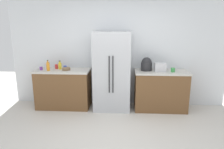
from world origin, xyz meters
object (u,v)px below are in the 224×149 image
(cup_a, at_px, (173,70))
(cup_b, at_px, (56,67))
(bowl_a, at_px, (66,69))
(cup_c, at_px, (65,67))
(refrigerator, at_px, (112,71))
(rice_cooker, at_px, (146,64))
(bottle_b, at_px, (48,66))
(cup_d, at_px, (41,68))
(toaster, at_px, (160,67))
(bottle_a, at_px, (60,66))

(cup_a, height_order, cup_b, cup_b)
(cup_b, distance_m, bowl_a, 0.32)
(cup_b, relative_size, cup_c, 1.32)
(refrigerator, height_order, cup_c, refrigerator)
(rice_cooker, distance_m, cup_b, 2.15)
(bottle_b, relative_size, cup_a, 2.70)
(cup_a, height_order, bowl_a, cup_a)
(rice_cooker, relative_size, cup_b, 2.99)
(rice_cooker, height_order, cup_d, rice_cooker)
(refrigerator, distance_m, rice_cooker, 0.81)
(bottle_b, xyz_separation_m, cup_d, (-0.20, 0.07, -0.06))
(toaster, relative_size, rice_cooker, 0.81)
(cup_d, bearing_deg, rice_cooker, 1.99)
(refrigerator, height_order, toaster, refrigerator)
(toaster, relative_size, bowl_a, 1.35)
(bottle_a, bearing_deg, cup_d, -164.94)
(toaster, relative_size, cup_a, 2.71)
(toaster, height_order, cup_b, toaster)
(toaster, relative_size, cup_d, 3.48)
(bottle_a, bearing_deg, cup_c, 31.46)
(refrigerator, relative_size, cup_d, 25.28)
(cup_b, bearing_deg, bottle_a, -20.28)
(refrigerator, bearing_deg, cup_c, 172.43)
(cup_a, bearing_deg, bottle_a, 176.77)
(rice_cooker, distance_m, cup_a, 0.60)
(toaster, bearing_deg, bottle_b, -178.56)
(cup_a, bearing_deg, cup_d, 179.33)
(cup_a, distance_m, cup_c, 2.53)
(bottle_a, height_order, bottle_b, bottle_b)
(bottle_a, xyz_separation_m, bowl_a, (0.18, -0.11, -0.05))
(bottle_a, relative_size, bowl_a, 1.11)
(refrigerator, distance_m, bowl_a, 1.07)
(toaster, bearing_deg, cup_a, -5.76)
(toaster, height_order, cup_c, toaster)
(toaster, height_order, bowl_a, toaster)
(refrigerator, bearing_deg, cup_b, 174.69)
(cup_d, bearing_deg, cup_a, -0.67)
(refrigerator, bearing_deg, cup_a, -2.49)
(toaster, xyz_separation_m, cup_b, (-2.44, 0.16, -0.05))
(bottle_a, relative_size, cup_d, 2.84)
(bowl_a, bearing_deg, cup_d, -179.69)
(refrigerator, bearing_deg, bottle_b, -176.27)
(bottle_b, height_order, cup_c, bottle_b)
(toaster, distance_m, bottle_a, 2.35)
(toaster, distance_m, bowl_a, 2.16)
(bowl_a, bearing_deg, cup_c, 114.37)
(bowl_a, bearing_deg, bottle_a, 149.10)
(cup_a, bearing_deg, bowl_a, 179.09)
(cup_c, relative_size, cup_d, 1.09)
(bottle_b, bearing_deg, cup_b, 61.73)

